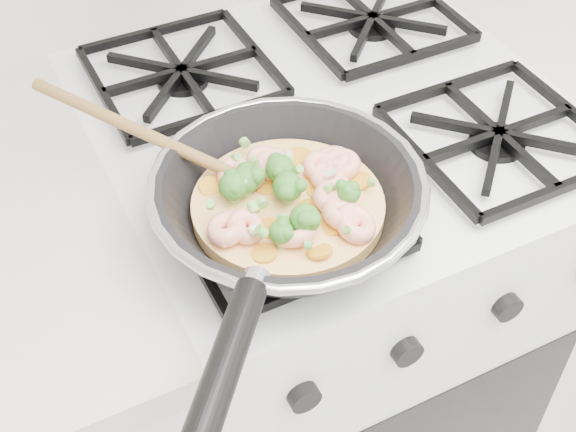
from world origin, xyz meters
name	(u,v)px	position (x,y,z in m)	size (l,w,h in m)	color
stove	(322,319)	(0.00, 1.70, 0.46)	(0.60, 0.60, 0.92)	white
skillet	(286,201)	(-0.15, 1.53, 0.96)	(0.37, 0.51, 0.09)	black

